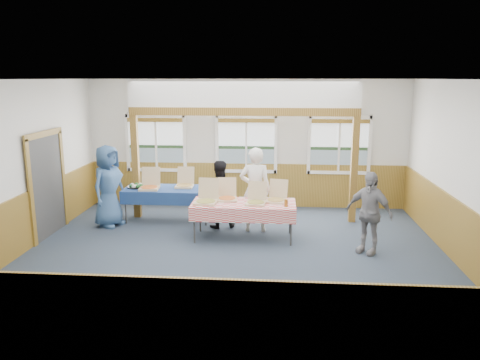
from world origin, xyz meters
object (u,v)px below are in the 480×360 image
at_px(table_left, 168,190).
at_px(woman_black, 219,194).
at_px(person_grey, 369,213).
at_px(woman_white, 255,190).
at_px(table_right, 244,205).
at_px(man_blue, 109,186).

height_order(table_left, woman_black, woman_black).
bearing_deg(person_grey, woman_white, -169.22).
bearing_deg(table_right, table_left, 147.09).
xyz_separation_m(woman_black, person_grey, (2.97, -1.32, 0.04)).
height_order(table_right, person_grey, person_grey).
bearing_deg(person_grey, woman_black, -165.90).
distance_m(woman_white, man_blue, 3.23).
bearing_deg(man_blue, woman_white, -70.10).
xyz_separation_m(table_left, table_right, (1.81, -1.13, 0.00)).
bearing_deg(man_blue, table_left, -45.07).
height_order(woman_white, woman_black, woman_white).
bearing_deg(woman_black, woman_white, 149.49).
bearing_deg(man_blue, person_grey, -80.93).
relative_size(table_left, woman_white, 1.14).
xyz_separation_m(table_right, woman_black, (-0.59, 0.70, 0.04)).
xyz_separation_m(woman_black, man_blue, (-2.42, -0.08, 0.16)).
xyz_separation_m(woman_white, woman_black, (-0.80, 0.20, -0.17)).
xyz_separation_m(table_right, man_blue, (-3.02, 0.62, 0.20)).
distance_m(table_left, woman_white, 2.12).
distance_m(man_blue, person_grey, 5.53).
bearing_deg(table_right, woman_black, 129.30).
bearing_deg(table_right, man_blue, 167.49).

